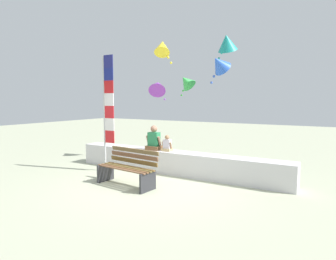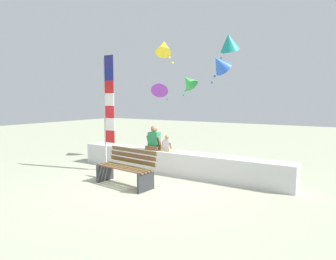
# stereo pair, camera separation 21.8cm
# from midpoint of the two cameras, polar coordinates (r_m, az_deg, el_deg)

# --- Properties ---
(ground_plane) EXTENTS (40.00, 40.00, 0.00)m
(ground_plane) POSITION_cam_midpoint_polar(r_m,az_deg,el_deg) (7.34, -4.06, -10.58)
(ground_plane) COLOR #ABB092
(seawall_ledge) EXTENTS (6.45, 0.56, 0.64)m
(seawall_ledge) POSITION_cam_midpoint_polar(r_m,az_deg,el_deg) (8.23, 0.62, -6.46)
(seawall_ledge) COLOR silver
(seawall_ledge) RESTS_ON ground
(park_bench) EXTENTS (1.60, 0.77, 0.88)m
(park_bench) POSITION_cam_midpoint_polar(r_m,az_deg,el_deg) (7.19, -8.84, -7.57)
(park_bench) COLOR brown
(park_bench) RESTS_ON ground
(person_adult) EXTENTS (0.47, 0.34, 0.71)m
(person_adult) POSITION_cam_midpoint_polar(r_m,az_deg,el_deg) (8.45, -3.54, -2.04)
(person_adult) COLOR brown
(person_adult) RESTS_ON seawall_ledge
(person_child) EXTENTS (0.30, 0.22, 0.46)m
(person_child) POSITION_cam_midpoint_polar(r_m,az_deg,el_deg) (8.22, -0.94, -2.93)
(person_child) COLOR tan
(person_child) RESTS_ON seawall_ledge
(flag_banner) EXTENTS (0.38, 0.05, 3.35)m
(flag_banner) POSITION_cam_midpoint_polar(r_m,az_deg,el_deg) (8.52, -12.66, 4.80)
(flag_banner) COLOR #B7B7BC
(flag_banner) RESTS_ON ground
(kite_green) EXTENTS (0.84, 0.91, 0.95)m
(kite_green) POSITION_cam_midpoint_polar(r_m,az_deg,el_deg) (11.58, 3.07, 9.55)
(kite_green) COLOR green
(kite_teal) EXTENTS (0.81, 0.90, 1.17)m
(kite_teal) POSITION_cam_midpoint_polar(r_m,az_deg,el_deg) (11.23, 11.01, 16.58)
(kite_teal) COLOR teal
(kite_yellow) EXTENTS (0.80, 0.89, 0.94)m
(kite_yellow) POSITION_cam_midpoint_polar(r_m,az_deg,el_deg) (10.19, -1.77, 16.10)
(kite_yellow) COLOR yellow
(kite_blue) EXTENTS (0.77, 0.85, 0.93)m
(kite_blue) POSITION_cam_midpoint_polar(r_m,az_deg,el_deg) (8.79, 9.32, 12.81)
(kite_blue) COLOR blue
(kite_purple) EXTENTS (1.03, 1.12, 1.04)m
(kite_purple) POSITION_cam_midpoint_polar(r_m,az_deg,el_deg) (12.16, -2.59, 8.61)
(kite_purple) COLOR purple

